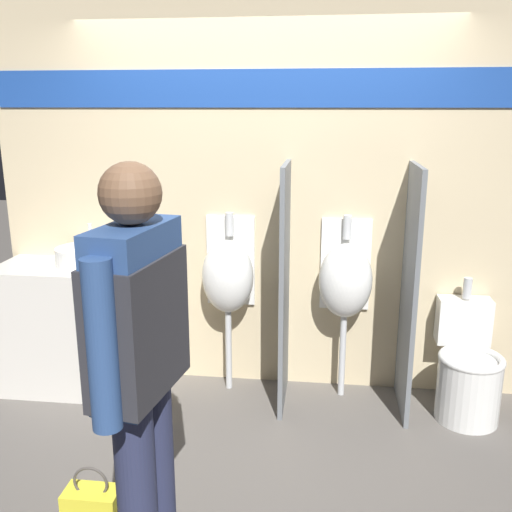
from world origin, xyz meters
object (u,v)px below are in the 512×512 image
object	(u,v)px
cell_phone	(115,271)
urinal_near_counter	(228,276)
person_in_vest	(139,353)
sink_basin	(84,256)
toilet	(468,373)
urinal_far	(345,280)

from	to	relation	value
cell_phone	urinal_near_counter	size ratio (longest dim) A/B	0.11
person_in_vest	cell_phone	bearing A→B (deg)	33.23
sink_basin	toilet	xyz separation A→B (m)	(2.58, -0.12, -0.66)
urinal_near_counter	urinal_far	size ratio (longest dim) A/B	1.00
sink_basin	urinal_near_counter	xyz separation A→B (m)	(0.99, 0.07, -0.13)
toilet	person_in_vest	xyz separation A→B (m)	(-1.64, -1.51, 0.73)
cell_phone	urinal_near_counter	distance (m)	0.75
person_in_vest	sink_basin	bearing A→B (deg)	39.02
urinal_near_counter	sink_basin	bearing A→B (deg)	-176.05
toilet	urinal_near_counter	bearing A→B (deg)	173.31
person_in_vest	urinal_far	bearing A→B (deg)	-17.45
sink_basin	toilet	world-z (taller)	sink_basin
sink_basin	toilet	distance (m)	2.66
sink_basin	urinal_far	distance (m)	1.79
urinal_near_counter	person_in_vest	world-z (taller)	person_in_vest
cell_phone	urinal_near_counter	world-z (taller)	urinal_near_counter
cell_phone	person_in_vest	bearing A→B (deg)	-65.93
urinal_far	person_in_vest	size ratio (longest dim) A/B	0.71
sink_basin	urinal_near_counter	distance (m)	1.00
sink_basin	person_in_vest	xyz separation A→B (m)	(0.93, -1.63, 0.07)
sink_basin	toilet	size ratio (longest dim) A/B	0.44
cell_phone	urinal_near_counter	bearing A→B (deg)	17.22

